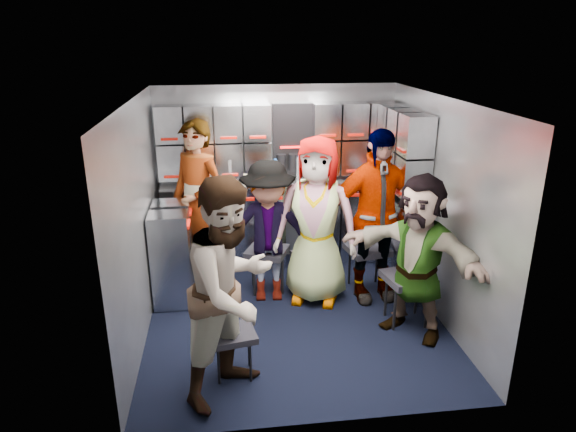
{
  "coord_description": "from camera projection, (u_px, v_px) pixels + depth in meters",
  "views": [
    {
      "loc": [
        -0.63,
        -4.42,
        2.63
      ],
      "look_at": [
        -0.01,
        0.35,
        0.92
      ],
      "focal_mm": 32.0,
      "sensor_mm": 36.0,
      "label": 1
    }
  ],
  "objects": [
    {
      "name": "cup_left",
      "position": [
        246.0,
        179.0,
        5.83
      ],
      "size": [
        0.08,
        0.08,
        0.11
      ],
      "primitive_type": "cylinder",
      "color": "beige",
      "rests_on": "counter"
    },
    {
      "name": "attendant_arc_b",
      "position": [
        268.0,
        232.0,
        5.19
      ],
      "size": [
        0.99,
        0.62,
        1.48
      ],
      "primitive_type": "imported",
      "rotation": [
        0.0,
        0.0,
        -0.07
      ],
      "color": "black",
      "rests_on": "ground"
    },
    {
      "name": "wall_back",
      "position": [
        277.0,
        174.0,
        6.14
      ],
      "size": [
        2.8,
        0.04,
        2.1
      ],
      "primitive_type": "cube",
      "color": "gray",
      "rests_on": "ground"
    },
    {
      "name": "wall_left",
      "position": [
        139.0,
        222.0,
        4.56
      ],
      "size": [
        0.04,
        3.0,
        2.1
      ],
      "primitive_type": "cube",
      "color": "gray",
      "rests_on": "ground"
    },
    {
      "name": "coffee_niche",
      "position": [
        293.0,
        141.0,
        5.93
      ],
      "size": [
        0.46,
        0.16,
        0.84
      ],
      "primitive_type": null,
      "color": "black",
      "rests_on": "wall_back"
    },
    {
      "name": "attendant_arc_a",
      "position": [
        232.0,
        290.0,
        3.75
      ],
      "size": [
        1.05,
        1.06,
        1.73
      ],
      "primitive_type": "imported",
      "rotation": [
        0.0,
        0.0,
        0.82
      ],
      "color": "black",
      "rests_on": "ground"
    },
    {
      "name": "attendant_arc_d",
      "position": [
        375.0,
        217.0,
        5.17
      ],
      "size": [
        1.09,
        0.54,
        1.79
      ],
      "primitive_type": "imported",
      "rotation": [
        0.0,
        0.0,
        0.1
      ],
      "color": "black",
      "rests_on": "ground"
    },
    {
      "name": "attendant_arc_e",
      "position": [
        418.0,
        257.0,
        4.56
      ],
      "size": [
        1.29,
        1.35,
        1.52
      ],
      "primitive_type": "imported",
      "rotation": [
        0.0,
        0.0,
        -0.83
      ],
      "color": "black",
      "rests_on": "ground"
    },
    {
      "name": "jump_seat_near_left",
      "position": [
        233.0,
        337.0,
        4.09
      ],
      "size": [
        0.39,
        0.38,
        0.4
      ],
      "rotation": [
        0.0,
        0.0,
        0.18
      ],
      "color": "black",
      "rests_on": "ground"
    },
    {
      "name": "right_cabinet",
      "position": [
        399.0,
        240.0,
        5.63
      ],
      "size": [
        0.28,
        1.2,
        1.0
      ],
      "primitive_type": "cube",
      "color": "#9FA6AF",
      "rests_on": "ground"
    },
    {
      "name": "locker_bank_right",
      "position": [
        403.0,
        149.0,
        5.39
      ],
      "size": [
        0.28,
        1.0,
        0.82
      ],
      "primitive_type": "cube",
      "color": "#9FA6AF",
      "rests_on": "wall_right"
    },
    {
      "name": "ceiling",
      "position": [
        295.0,
        100.0,
        4.38
      ],
      "size": [
        2.8,
        3.0,
        0.02
      ],
      "primitive_type": "cube",
      "color": "silver",
      "rests_on": "wall_back"
    },
    {
      "name": "jump_seat_mid_left",
      "position": [
        267.0,
        254.0,
        5.46
      ],
      "size": [
        0.52,
        0.51,
        0.48
      ],
      "rotation": [
        0.0,
        0.0,
        -0.4
      ],
      "color": "black",
      "rests_on": "ground"
    },
    {
      "name": "red_latch_strip",
      "position": [
        281.0,
        198.0,
        5.81
      ],
      "size": [
        2.6,
        0.02,
        0.03
      ],
      "primitive_type": "cube",
      "color": "#B20F06",
      "rests_on": "cart_bank_back"
    },
    {
      "name": "floor",
      "position": [
        294.0,
        315.0,
        5.08
      ],
      "size": [
        3.0,
        3.0,
        0.0
      ],
      "primitive_type": "plane",
      "color": "black",
      "rests_on": "ground"
    },
    {
      "name": "cart_bank_back",
      "position": [
        279.0,
        224.0,
        6.12
      ],
      "size": [
        2.68,
        0.38,
        0.99
      ],
      "primitive_type": "cube",
      "color": "#9FA6AF",
      "rests_on": "ground"
    },
    {
      "name": "attendant_arc_c",
      "position": [
        316.0,
        221.0,
        5.14
      ],
      "size": [
        0.97,
        0.79,
        1.72
      ],
      "primitive_type": "imported",
      "rotation": [
        0.0,
        0.0,
        -0.33
      ],
      "color": "black",
      "rests_on": "ground"
    },
    {
      "name": "counter",
      "position": [
        279.0,
        182.0,
        5.95
      ],
      "size": [
        2.68,
        0.42,
        0.03
      ],
      "primitive_type": "cube",
      "color": "silver",
      "rests_on": "cart_bank_back"
    },
    {
      "name": "jump_seat_center",
      "position": [
        312.0,
        257.0,
        5.47
      ],
      "size": [
        0.46,
        0.45,
        0.44
      ],
      "rotation": [
        0.0,
        0.0,
        0.34
      ],
      "color": "black",
      "rests_on": "ground"
    },
    {
      "name": "jump_seat_mid_right",
      "position": [
        367.0,
        251.0,
        5.49
      ],
      "size": [
        0.48,
        0.46,
        0.49
      ],
      "rotation": [
        0.0,
        0.0,
        0.17
      ],
      "color": "black",
      "rests_on": "ground"
    },
    {
      "name": "bottle_right",
      "position": [
        299.0,
        169.0,
        5.88
      ],
      "size": [
        0.06,
        0.06,
        0.28
      ],
      "primitive_type": "cylinder",
      "color": "white",
      "rests_on": "counter"
    },
    {
      "name": "cup_right",
      "position": [
        385.0,
        174.0,
        6.02
      ],
      "size": [
        0.08,
        0.08,
        0.1
      ],
      "primitive_type": "cylinder",
      "color": "beige",
      "rests_on": "counter"
    },
    {
      "name": "cart_bank_left",
      "position": [
        173.0,
        253.0,
        5.3
      ],
      "size": [
        0.38,
        0.76,
        0.99
      ],
      "primitive_type": "cube",
      "color": "#9FA6AF",
      "rests_on": "ground"
    },
    {
      "name": "attendant_standing",
      "position": [
        198.0,
        204.0,
        5.53
      ],
      "size": [
        0.79,
        0.75,
        1.81
      ],
      "primitive_type": "imported",
      "rotation": [
        0.0,
        0.0,
        -0.66
      ],
      "color": "black",
      "rests_on": "ground"
    },
    {
      "name": "bottle_left",
      "position": [
        230.0,
        172.0,
        5.79
      ],
      "size": [
        0.07,
        0.07,
        0.28
      ],
      "primitive_type": "cylinder",
      "color": "white",
      "rests_on": "counter"
    },
    {
      "name": "wall_right",
      "position": [
        439.0,
        209.0,
        4.9
      ],
      "size": [
        0.04,
        3.0,
        2.1
      ],
      "primitive_type": "cube",
      "color": "gray",
      "rests_on": "ground"
    },
    {
      "name": "bottle_mid",
      "position": [
        275.0,
        171.0,
        5.85
      ],
      "size": [
        0.06,
        0.06,
        0.25
      ],
      "primitive_type": "cylinder",
      "color": "white",
      "rests_on": "counter"
    },
    {
      "name": "jump_seat_near_right",
      "position": [
        408.0,
        280.0,
        4.83
      ],
      "size": [
        0.48,
        0.47,
        0.5
      ],
      "rotation": [
        0.0,
        0.0,
        0.17
      ],
      "color": "black",
      "rests_on": "ground"
    },
    {
      "name": "locker_bank_back",
      "position": [
        278.0,
        140.0,
        5.85
      ],
      "size": [
        2.68,
        0.28,
        0.82
      ],
      "primitive_type": "cube",
      "color": "#9FA6AF",
      "rests_on": "wall_back"
    }
  ]
}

